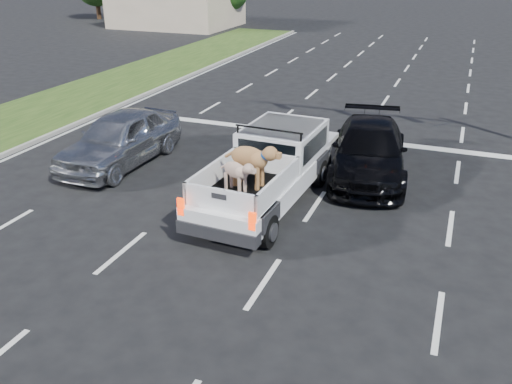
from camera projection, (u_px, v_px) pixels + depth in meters
ground at (189, 267)px, 11.88m from camera, size 160.00×160.00×0.00m
road_markings at (284, 165)px, 17.46m from camera, size 17.75×60.00×0.01m
curb_left at (46, 136)px, 19.95m from camera, size 0.15×60.00×0.14m
building_left at (177, 1)px, 48.20m from camera, size 10.00×8.00×4.40m
pickup_truck at (268, 169)px, 14.52m from camera, size 2.35×5.73×2.11m
silver_sedan at (120, 138)px, 17.30m from camera, size 2.15×5.05×1.70m
black_coupe at (369, 150)px, 16.47m from camera, size 3.01×5.66×1.56m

